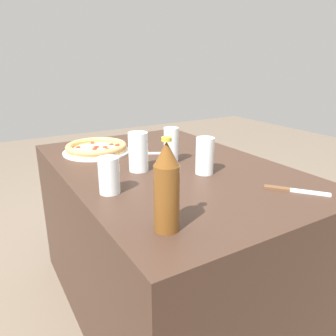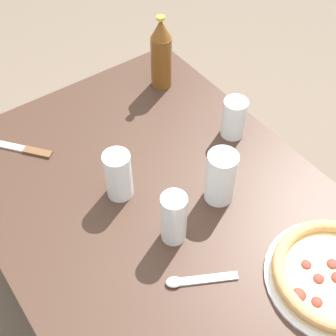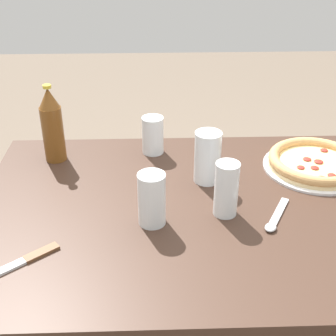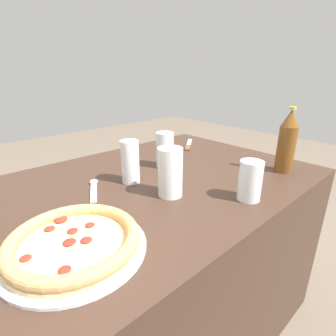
{
  "view_description": "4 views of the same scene",
  "coord_description": "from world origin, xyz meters",
  "px_view_note": "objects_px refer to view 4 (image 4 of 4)",
  "views": [
    {
      "loc": [
        1.14,
        -0.68,
        1.15
      ],
      "look_at": [
        0.11,
        -0.07,
        0.74
      ],
      "focal_mm": 35.0,
      "sensor_mm": 36.0,
      "label": 1
    },
    {
      "loc": [
        -0.55,
        0.43,
        1.71
      ],
      "look_at": [
        0.12,
        -0.06,
        0.75
      ],
      "focal_mm": 50.0,
      "sensor_mm": 36.0,
      "label": 2
    },
    {
      "loc": [
        0.15,
        1.07,
        1.45
      ],
      "look_at": [
        0.11,
        -0.1,
        0.77
      ],
      "focal_mm": 50.0,
      "sensor_mm": 36.0,
      "label": 3
    },
    {
      "loc": [
        -0.53,
        -0.69,
        1.09
      ],
      "look_at": [
        0.06,
        -0.05,
        0.76
      ],
      "focal_mm": 28.0,
      "sensor_mm": 36.0,
      "label": 4
    }
  ],
  "objects_px": {
    "glass_cola": "(165,152)",
    "pizza_pepperoni": "(74,242)",
    "beer_bottle": "(287,142)",
    "knife": "(189,145)",
    "spoon": "(94,187)",
    "glass_lemonade": "(250,182)",
    "glass_red_wine": "(170,175)",
    "glass_water": "(130,163)"
  },
  "relations": [
    {
      "from": "glass_cola",
      "to": "pizza_pepperoni",
      "type": "bearing_deg",
      "value": -152.6
    },
    {
      "from": "pizza_pepperoni",
      "to": "beer_bottle",
      "type": "xyz_separation_m",
      "value": [
        0.83,
        -0.09,
        0.1
      ]
    },
    {
      "from": "beer_bottle",
      "to": "knife",
      "type": "height_order",
      "value": "beer_bottle"
    },
    {
      "from": "pizza_pepperoni",
      "to": "spoon",
      "type": "xyz_separation_m",
      "value": [
        0.19,
        0.27,
        -0.02
      ]
    },
    {
      "from": "pizza_pepperoni",
      "to": "knife",
      "type": "distance_m",
      "value": 0.92
    },
    {
      "from": "glass_lemonade",
      "to": "beer_bottle",
      "type": "height_order",
      "value": "beer_bottle"
    },
    {
      "from": "glass_cola",
      "to": "beer_bottle",
      "type": "height_order",
      "value": "beer_bottle"
    },
    {
      "from": "glass_cola",
      "to": "beer_bottle",
      "type": "bearing_deg",
      "value": -48.98
    },
    {
      "from": "glass_red_wine",
      "to": "glass_cola",
      "type": "bearing_deg",
      "value": 51.57
    },
    {
      "from": "glass_cola",
      "to": "spoon",
      "type": "bearing_deg",
      "value": 179.22
    },
    {
      "from": "glass_red_wine",
      "to": "pizza_pepperoni",
      "type": "bearing_deg",
      "value": -170.58
    },
    {
      "from": "glass_water",
      "to": "glass_cola",
      "type": "xyz_separation_m",
      "value": [
        0.2,
        0.04,
        -0.01
      ]
    },
    {
      "from": "beer_bottle",
      "to": "knife",
      "type": "xyz_separation_m",
      "value": [
        -0.0,
        0.51,
        -0.12
      ]
    },
    {
      "from": "spoon",
      "to": "glass_water",
      "type": "bearing_deg",
      "value": -17.16
    },
    {
      "from": "glass_water",
      "to": "glass_cola",
      "type": "distance_m",
      "value": 0.2
    },
    {
      "from": "glass_lemonade",
      "to": "knife",
      "type": "relative_size",
      "value": 0.68
    },
    {
      "from": "glass_cola",
      "to": "glass_water",
      "type": "bearing_deg",
      "value": -169.87
    },
    {
      "from": "beer_bottle",
      "to": "spoon",
      "type": "distance_m",
      "value": 0.74
    },
    {
      "from": "glass_water",
      "to": "knife",
      "type": "height_order",
      "value": "glass_water"
    },
    {
      "from": "knife",
      "to": "glass_lemonade",
      "type": "bearing_deg",
      "value": -119.72
    },
    {
      "from": "pizza_pepperoni",
      "to": "spoon",
      "type": "bearing_deg",
      "value": 55.02
    },
    {
      "from": "glass_water",
      "to": "glass_cola",
      "type": "relative_size",
      "value": 1.06
    },
    {
      "from": "pizza_pepperoni",
      "to": "glass_lemonade",
      "type": "bearing_deg",
      "value": -14.33
    },
    {
      "from": "glass_cola",
      "to": "glass_lemonade",
      "type": "bearing_deg",
      "value": -90.68
    },
    {
      "from": "glass_red_wine",
      "to": "glass_lemonade",
      "type": "height_order",
      "value": "glass_red_wine"
    },
    {
      "from": "glass_water",
      "to": "glass_lemonade",
      "type": "distance_m",
      "value": 0.41
    },
    {
      "from": "pizza_pepperoni",
      "to": "knife",
      "type": "xyz_separation_m",
      "value": [
        0.82,
        0.42,
        -0.02
      ]
    },
    {
      "from": "glass_red_wine",
      "to": "beer_bottle",
      "type": "xyz_separation_m",
      "value": [
        0.48,
        -0.15,
        0.05
      ]
    },
    {
      "from": "glass_lemonade",
      "to": "knife",
      "type": "distance_m",
      "value": 0.63
    },
    {
      "from": "pizza_pepperoni",
      "to": "glass_water",
      "type": "height_order",
      "value": "glass_water"
    },
    {
      "from": "glass_red_wine",
      "to": "knife",
      "type": "xyz_separation_m",
      "value": [
        0.47,
        0.36,
        -0.07
      ]
    },
    {
      "from": "pizza_pepperoni",
      "to": "spoon",
      "type": "distance_m",
      "value": 0.33
    },
    {
      "from": "glass_water",
      "to": "spoon",
      "type": "height_order",
      "value": "glass_water"
    },
    {
      "from": "glass_water",
      "to": "spoon",
      "type": "relative_size",
      "value": 0.94
    },
    {
      "from": "pizza_pepperoni",
      "to": "glass_red_wine",
      "type": "height_order",
      "value": "glass_red_wine"
    },
    {
      "from": "pizza_pepperoni",
      "to": "knife",
      "type": "height_order",
      "value": "pizza_pepperoni"
    },
    {
      "from": "glass_cola",
      "to": "knife",
      "type": "relative_size",
      "value": 0.79
    },
    {
      "from": "beer_bottle",
      "to": "knife",
      "type": "distance_m",
      "value": 0.52
    },
    {
      "from": "glass_water",
      "to": "glass_red_wine",
      "type": "bearing_deg",
      "value": -79.89
    },
    {
      "from": "glass_cola",
      "to": "knife",
      "type": "bearing_deg",
      "value": 26.26
    },
    {
      "from": "beer_bottle",
      "to": "pizza_pepperoni",
      "type": "bearing_deg",
      "value": 173.6
    },
    {
      "from": "beer_bottle",
      "to": "knife",
      "type": "relative_size",
      "value": 1.38
    }
  ]
}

